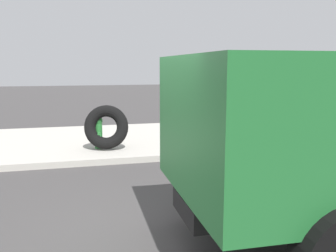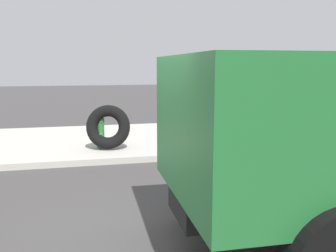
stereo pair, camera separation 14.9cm
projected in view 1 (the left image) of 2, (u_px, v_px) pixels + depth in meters
ground_plane at (163, 241)px, 4.90m from camera, size 80.00×80.00×0.00m
sidewalk_curb at (112, 140)px, 11.10m from camera, size 36.00×5.00×0.15m
fire_hydrant at (98, 131)px, 9.65m from camera, size 0.23×0.53×0.84m
loose_tire at (106, 127)px, 9.49m from camera, size 1.22×0.78×1.17m
stop_sign at (227, 89)px, 9.41m from camera, size 0.76×0.08×2.23m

